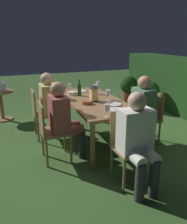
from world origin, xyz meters
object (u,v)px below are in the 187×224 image
at_px(person_in_green, 139,108).
at_px(chair_side_left_a, 41,111).
at_px(side_table, 1,101).
at_px(green_bottle_on_table, 79,90).
at_px(chair_side_right_b, 149,116).
at_px(bowl_olives, 72,93).
at_px(plate_b, 81,91).
at_px(wine_glass_b, 95,88).
at_px(person_in_mustard, 52,102).
at_px(person_in_rust, 64,117).
at_px(wine_glass_d, 108,93).
at_px(potted_plant_corner, 149,93).
at_px(plate_c, 113,104).
at_px(chair_head_far, 129,143).
at_px(potted_plant_by_hedge, 129,87).
at_px(wine_glass_c, 98,84).
at_px(wine_glass_e, 70,86).
at_px(dining_table, 93,103).
at_px(person_in_cream, 138,138).
at_px(lantern_centerpiece, 94,92).
at_px(chair_side_left_b, 50,129).
at_px(plate_a, 116,110).
at_px(bowl_bread, 87,102).
at_px(wine_glass_a, 107,108).

xyz_separation_m(person_in_green, chair_side_left_a, (-0.87, -1.43, -0.15)).
bearing_deg(side_table, green_bottle_on_table, 44.78).
xyz_separation_m(chair_side_right_b, bowl_olives, (-0.87, -1.07, 0.28)).
relative_size(chair_side_right_b, plate_b, 4.19).
bearing_deg(wine_glass_b, chair_side_right_b, 39.02).
bearing_deg(person_in_mustard, person_in_rust, 0.00).
relative_size(person_in_mustard, side_table, 1.81).
xyz_separation_m(wine_glass_d, potted_plant_corner, (-1.26, 1.67, -0.43)).
bearing_deg(person_in_rust, plate_c, 92.88).
xyz_separation_m(chair_head_far, potted_plant_by_hedge, (-3.13, 1.75, -0.06)).
distance_m(person_in_rust, wine_glass_c, 1.47).
height_order(person_in_green, wine_glass_b, person_in_green).
bearing_deg(person_in_rust, side_table, -157.79).
distance_m(person_in_rust, wine_glass_d, 0.92).
relative_size(bowl_olives, potted_plant_corner, 0.19).
height_order(wine_glass_d, wine_glass_e, same).
bearing_deg(dining_table, person_in_cream, 0.00).
xyz_separation_m(person_in_green, lantern_centerpiece, (-0.34, -0.65, 0.24)).
bearing_deg(chair_side_left_a, potted_plant_by_hedge, 120.11).
relative_size(dining_table, person_in_mustard, 1.68).
xyz_separation_m(person_in_mustard, wine_glass_c, (-0.22, 0.96, 0.21)).
height_order(chair_side_left_b, chair_side_right_b, same).
distance_m(green_bottle_on_table, wine_glass_b, 0.31).
bearing_deg(person_in_green, chair_side_left_a, -121.23).
bearing_deg(wine_glass_c, person_in_rust, -41.42).
distance_m(chair_side_left_b, plate_a, 0.97).
xyz_separation_m(chair_side_right_b, chair_head_far, (0.78, -0.81, 0.00)).
distance_m(person_in_cream, bowl_olives, 1.86).
height_order(lantern_centerpiece, wine_glass_d, lantern_centerpiece).
bearing_deg(side_table, wine_glass_d, 43.49).
relative_size(person_in_green, chair_side_left_a, 1.32).
distance_m(chair_head_far, green_bottle_on_table, 1.59).
bearing_deg(bowl_bread, plate_b, 167.91).
distance_m(person_in_rust, potted_plant_by_hedge, 3.34).
bearing_deg(person_in_mustard, chair_side_left_a, -90.00).
relative_size(chair_side_right_b, wine_glass_d, 5.15).
xyz_separation_m(wine_glass_a, side_table, (-2.55, -1.33, -0.42)).
distance_m(chair_side_left_a, person_in_mustard, 0.25).
relative_size(person_in_cream, bowl_bread, 6.93).
bearing_deg(green_bottle_on_table, dining_table, 23.19).
bearing_deg(bowl_bread, wine_glass_c, 148.59).
xyz_separation_m(wine_glass_c, bowl_olives, (0.22, -0.60, -0.09)).
bearing_deg(chair_side_left_a, green_bottle_on_table, 81.13).
bearing_deg(wine_glass_c, green_bottle_on_table, -55.91).
xyz_separation_m(dining_table, wine_glass_d, (0.11, 0.21, 0.17)).
height_order(chair_head_far, wine_glass_e, wine_glass_e).
height_order(person_in_green, plate_a, person_in_green).
xyz_separation_m(dining_table, chair_side_left_b, (0.43, -0.81, -0.19)).
distance_m(bowl_olives, potted_plant_corner, 2.28).
bearing_deg(chair_side_left_a, bowl_olives, 90.01).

